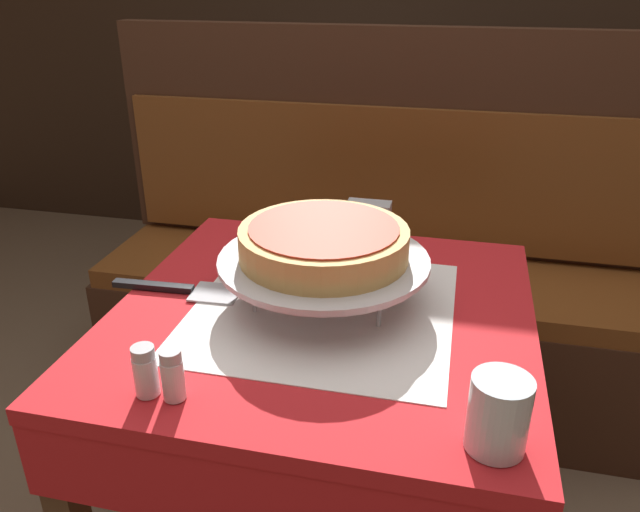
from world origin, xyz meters
The scene contains 11 objects.
dining_table_front centered at (0.00, 0.00, 0.66)m, with size 0.77×0.77×0.76m.
dining_table_rear centered at (-0.22, 1.64, 0.65)m, with size 0.67×0.67×0.77m.
booth_bench centered at (-0.01, 0.80, 0.35)m, with size 1.76×0.45×1.18m.
pizza_pan_stand centered at (-0.01, 0.03, 0.84)m, with size 0.39×0.39×0.09m.
deep_dish_pizza centered at (-0.01, 0.03, 0.88)m, with size 0.31×0.31×0.06m.
pizza_server centered at (-0.29, 0.00, 0.77)m, with size 0.26×0.08×0.01m.
water_glass_near centered at (0.30, -0.30, 0.82)m, with size 0.08×0.08×0.11m.
salt_shaker centered at (-0.20, -0.31, 0.80)m, with size 0.04×0.04×0.08m.
pepper_shaker centered at (-0.15, -0.31, 0.80)m, with size 0.03×0.03×0.08m.
napkin_holder centered at (0.03, 0.34, 0.81)m, with size 0.10×0.05×0.09m.
condiment_caddy centered at (-0.15, 1.67, 0.81)m, with size 0.14×0.14×0.17m.
Camera 1 is at (0.22, -0.98, 1.34)m, focal length 35.00 mm.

